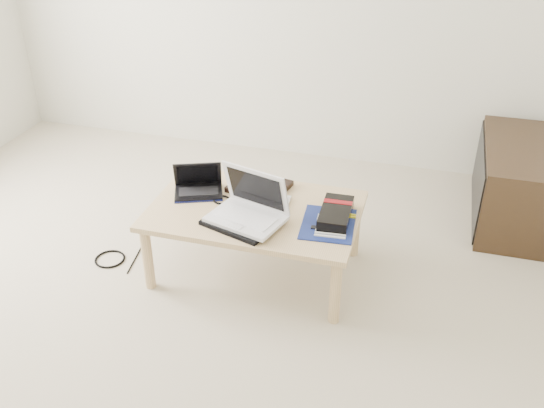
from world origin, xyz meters
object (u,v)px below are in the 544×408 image
(coffee_table, at_px, (255,216))
(netbook, at_px, (198,186))
(media_cabinet, at_px, (511,183))
(gpu_box, at_px, (336,214))
(white_laptop, at_px, (249,208))

(coffee_table, height_order, netbook, netbook)
(media_cabinet, height_order, gpu_box, media_cabinet)
(media_cabinet, bearing_deg, gpu_box, -134.46)
(media_cabinet, bearing_deg, netbook, -152.63)
(media_cabinet, xyz_separation_m, white_laptop, (-1.35, -1.09, 0.22))
(media_cabinet, bearing_deg, coffee_table, -144.69)
(coffee_table, height_order, media_cabinet, media_cabinet)
(coffee_table, bearing_deg, gpu_box, 1.86)
(coffee_table, height_order, white_laptop, white_laptop)
(media_cabinet, xyz_separation_m, gpu_box, (-0.93, -0.95, 0.18))
(coffee_table, bearing_deg, media_cabinet, 35.31)
(coffee_table, height_order, gpu_box, gpu_box)
(coffee_table, distance_m, netbook, 0.37)
(netbook, distance_m, gpu_box, 0.78)
(media_cabinet, distance_m, gpu_box, 1.34)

